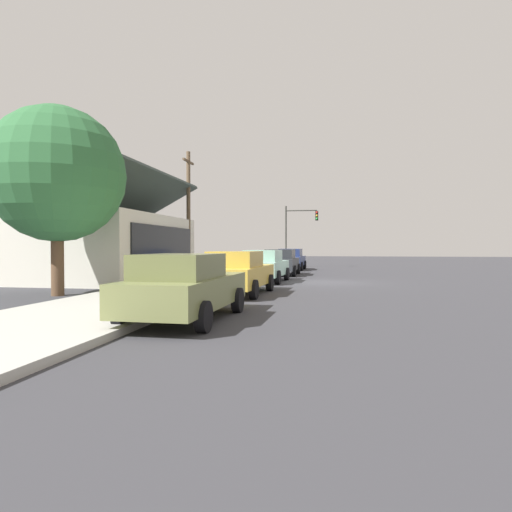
{
  "coord_description": "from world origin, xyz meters",
  "views": [
    {
      "loc": [
        -22.31,
        -0.64,
        1.76
      ],
      "look_at": [
        -0.86,
        3.19,
        1.3
      ],
      "focal_mm": 31.67,
      "sensor_mm": 36.0,
      "label": 1
    }
  ],
  "objects_px": {
    "car_olive": "(185,286)",
    "utility_pole_wooden": "(188,211)",
    "car_navy": "(291,259)",
    "fire_hydrant_red": "(249,269)",
    "shade_tree": "(57,175)",
    "car_mustard": "(238,272)",
    "car_seafoam": "(264,266)",
    "car_charcoal": "(281,262)",
    "traffic_light_main": "(298,226)"
  },
  "relations": [
    {
      "from": "car_seafoam",
      "to": "fire_hydrant_red",
      "type": "bearing_deg",
      "value": 26.58
    },
    {
      "from": "car_mustard",
      "to": "car_seafoam",
      "type": "xyz_separation_m",
      "value": [
        5.89,
        -0.04,
        -0.0
      ]
    },
    {
      "from": "car_olive",
      "to": "fire_hydrant_red",
      "type": "relative_size",
      "value": 6.71
    },
    {
      "from": "traffic_light_main",
      "to": "fire_hydrant_red",
      "type": "xyz_separation_m",
      "value": [
        -13.22,
        1.66,
        -2.99
      ]
    },
    {
      "from": "car_charcoal",
      "to": "fire_hydrant_red",
      "type": "height_order",
      "value": "car_charcoal"
    },
    {
      "from": "car_olive",
      "to": "car_mustard",
      "type": "height_order",
      "value": "same"
    },
    {
      "from": "utility_pole_wooden",
      "to": "traffic_light_main",
      "type": "bearing_deg",
      "value": -25.29
    },
    {
      "from": "car_olive",
      "to": "utility_pole_wooden",
      "type": "distance_m",
      "value": 17.15
    },
    {
      "from": "car_mustard",
      "to": "utility_pole_wooden",
      "type": "relative_size",
      "value": 0.64
    },
    {
      "from": "utility_pole_wooden",
      "to": "fire_hydrant_red",
      "type": "bearing_deg",
      "value": -107.2
    },
    {
      "from": "car_mustard",
      "to": "car_charcoal",
      "type": "height_order",
      "value": "same"
    },
    {
      "from": "shade_tree",
      "to": "car_olive",
      "type": "bearing_deg",
      "value": -124.94
    },
    {
      "from": "car_seafoam",
      "to": "shade_tree",
      "type": "height_order",
      "value": "shade_tree"
    },
    {
      "from": "car_seafoam",
      "to": "car_olive",
      "type": "bearing_deg",
      "value": -177.71
    },
    {
      "from": "utility_pole_wooden",
      "to": "shade_tree",
      "type": "bearing_deg",
      "value": 175.22
    },
    {
      "from": "car_mustard",
      "to": "shade_tree",
      "type": "distance_m",
      "value": 7.34
    },
    {
      "from": "car_charcoal",
      "to": "fire_hydrant_red",
      "type": "bearing_deg",
      "value": 150.07
    },
    {
      "from": "car_navy",
      "to": "fire_hydrant_red",
      "type": "relative_size",
      "value": 6.27
    },
    {
      "from": "utility_pole_wooden",
      "to": "fire_hydrant_red",
      "type": "relative_size",
      "value": 10.56
    },
    {
      "from": "fire_hydrant_red",
      "to": "shade_tree",
      "type": "bearing_deg",
      "value": 154.41
    },
    {
      "from": "car_charcoal",
      "to": "fire_hydrant_red",
      "type": "relative_size",
      "value": 6.19
    },
    {
      "from": "car_olive",
      "to": "shade_tree",
      "type": "height_order",
      "value": "shade_tree"
    },
    {
      "from": "car_mustard",
      "to": "car_charcoal",
      "type": "bearing_deg",
      "value": 1.02
    },
    {
      "from": "car_olive",
      "to": "fire_hydrant_red",
      "type": "distance_m",
      "value": 14.83
    },
    {
      "from": "car_olive",
      "to": "utility_pole_wooden",
      "type": "xyz_separation_m",
      "value": [
        16.0,
        5.31,
        3.11
      ]
    },
    {
      "from": "car_olive",
      "to": "utility_pole_wooden",
      "type": "relative_size",
      "value": 0.63
    },
    {
      "from": "car_olive",
      "to": "car_charcoal",
      "type": "xyz_separation_m",
      "value": [
        17.3,
        -0.19,
        -0.0
      ]
    },
    {
      "from": "car_charcoal",
      "to": "traffic_light_main",
      "type": "height_order",
      "value": "traffic_light_main"
    },
    {
      "from": "shade_tree",
      "to": "utility_pole_wooden",
      "type": "xyz_separation_m",
      "value": [
        11.62,
        -0.97,
        -0.39
      ]
    },
    {
      "from": "car_mustard",
      "to": "car_charcoal",
      "type": "xyz_separation_m",
      "value": [
        11.4,
        -0.2,
        -0.0
      ]
    },
    {
      "from": "utility_pole_wooden",
      "to": "car_navy",
      "type": "bearing_deg",
      "value": -35.73
    },
    {
      "from": "car_olive",
      "to": "shade_tree",
      "type": "bearing_deg",
      "value": 56.37
    },
    {
      "from": "car_navy",
      "to": "car_seafoam",
      "type": "bearing_deg",
      "value": -179.65
    },
    {
      "from": "car_navy",
      "to": "fire_hydrant_red",
      "type": "height_order",
      "value": "car_navy"
    },
    {
      "from": "car_mustard",
      "to": "shade_tree",
      "type": "bearing_deg",
      "value": 105.59
    },
    {
      "from": "utility_pole_wooden",
      "to": "fire_hydrant_red",
      "type": "height_order",
      "value": "utility_pole_wooden"
    },
    {
      "from": "car_mustard",
      "to": "car_olive",
      "type": "bearing_deg",
      "value": -177.86
    },
    {
      "from": "shade_tree",
      "to": "fire_hydrant_red",
      "type": "relative_size",
      "value": 9.48
    },
    {
      "from": "car_seafoam",
      "to": "traffic_light_main",
      "type": "xyz_separation_m",
      "value": [
        16.19,
        -0.33,
        2.68
      ]
    },
    {
      "from": "car_charcoal",
      "to": "utility_pole_wooden",
      "type": "height_order",
      "value": "utility_pole_wooden"
    },
    {
      "from": "car_olive",
      "to": "car_navy",
      "type": "bearing_deg",
      "value": 0.89
    },
    {
      "from": "car_navy",
      "to": "fire_hydrant_red",
      "type": "xyz_separation_m",
      "value": [
        -8.86,
        1.48,
        -0.32
      ]
    },
    {
      "from": "car_mustard",
      "to": "fire_hydrant_red",
      "type": "relative_size",
      "value": 6.78
    },
    {
      "from": "car_charcoal",
      "to": "car_navy",
      "type": "bearing_deg",
      "value": 0.69
    },
    {
      "from": "shade_tree",
      "to": "fire_hydrant_red",
      "type": "bearing_deg",
      "value": -25.59
    },
    {
      "from": "traffic_light_main",
      "to": "car_seafoam",
      "type": "bearing_deg",
      "value": 178.85
    },
    {
      "from": "car_navy",
      "to": "shade_tree",
      "type": "distance_m",
      "value": 20.59
    },
    {
      "from": "utility_pole_wooden",
      "to": "car_charcoal",
      "type": "bearing_deg",
      "value": -76.71
    },
    {
      "from": "fire_hydrant_red",
      "to": "car_mustard",
      "type": "bearing_deg",
      "value": -171.68
    },
    {
      "from": "traffic_light_main",
      "to": "fire_hydrant_red",
      "type": "relative_size",
      "value": 7.32
    }
  ]
}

